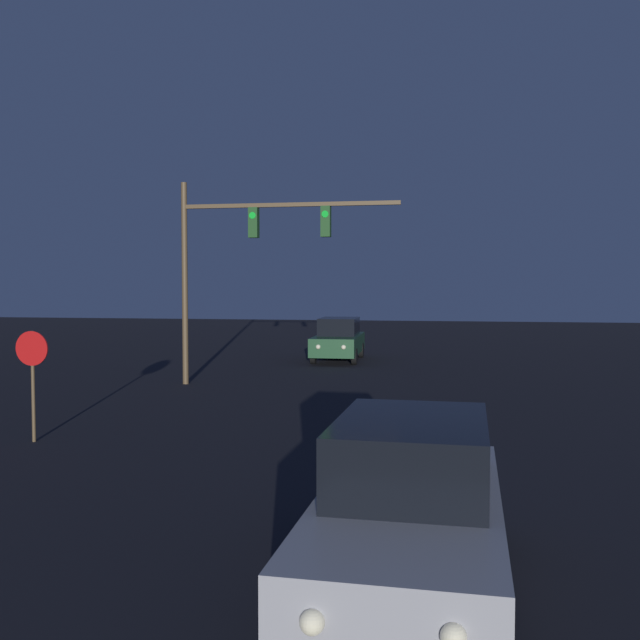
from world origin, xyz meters
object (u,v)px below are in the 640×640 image
at_px(traffic_signal_mast, 241,247).
at_px(car_near, 410,508).
at_px(car_far, 339,339).
at_px(stop_sign, 32,365).

bearing_deg(traffic_signal_mast, car_near, -67.12).
height_order(car_near, car_far, same).
bearing_deg(car_far, car_near, 99.07).
distance_m(traffic_signal_mast, stop_sign, 8.82).
bearing_deg(stop_sign, traffic_signal_mast, 77.94).
height_order(car_far, traffic_signal_mast, traffic_signal_mast).
relative_size(car_near, traffic_signal_mast, 0.69).
height_order(car_far, stop_sign, stop_sign).
bearing_deg(car_far, traffic_signal_mast, 75.08).
bearing_deg(car_near, car_far, -77.65).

